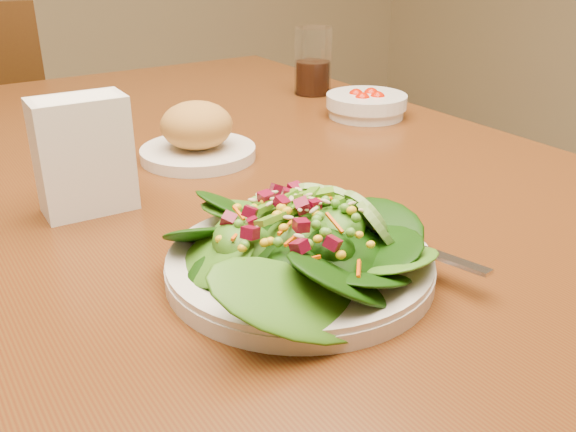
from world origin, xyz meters
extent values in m
cube|color=#502E11|center=(0.00, 0.00, 0.73)|extent=(0.90, 1.40, 0.04)
cylinder|color=#361F09|center=(0.39, 0.64, 0.35)|extent=(0.07, 0.07, 0.71)
cylinder|color=#361F09|center=(0.03, 1.26, 0.20)|extent=(0.04, 0.04, 0.40)
cylinder|color=#361F09|center=(-0.04, 0.92, 0.20)|extent=(0.04, 0.04, 0.40)
cylinder|color=silver|center=(-0.08, -0.29, 0.76)|extent=(0.25, 0.25, 0.02)
ellipsoid|color=black|center=(-0.08, -0.29, 0.78)|extent=(0.17, 0.17, 0.04)
cube|color=silver|center=(0.03, -0.32, 0.77)|extent=(0.05, 0.18, 0.01)
cylinder|color=silver|center=(-0.01, 0.07, 0.76)|extent=(0.16, 0.16, 0.02)
ellipsoid|color=#B07132|center=(-0.01, 0.07, 0.80)|extent=(0.10, 0.10, 0.07)
cylinder|color=silver|center=(0.32, 0.11, 0.77)|extent=(0.14, 0.14, 0.04)
sphere|color=#C71400|center=(0.34, 0.12, 0.78)|extent=(0.03, 0.03, 0.03)
sphere|color=#C71400|center=(0.31, 0.12, 0.78)|extent=(0.03, 0.03, 0.03)
sphere|color=#C71400|center=(0.31, 0.10, 0.78)|extent=(0.03, 0.03, 0.03)
sphere|color=#C71400|center=(0.33, 0.09, 0.78)|extent=(0.03, 0.03, 0.03)
cylinder|color=silver|center=(0.34, 0.29, 0.81)|extent=(0.07, 0.07, 0.12)
cylinder|color=black|center=(0.34, 0.29, 0.78)|extent=(0.06, 0.06, 0.06)
cube|color=white|center=(-0.19, -0.03, 0.82)|extent=(0.10, 0.06, 0.13)
cube|color=white|center=(-0.19, -0.03, 0.83)|extent=(0.09, 0.05, 0.11)
camera|label=1|loc=(-0.37, -0.72, 1.05)|focal=40.00mm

